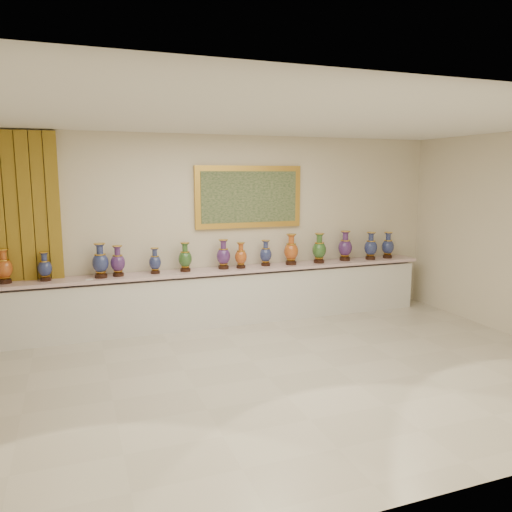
{
  "coord_description": "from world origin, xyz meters",
  "views": [
    {
      "loc": [
        -2.08,
        -5.21,
        2.38
      ],
      "look_at": [
        0.48,
        1.7,
        1.17
      ],
      "focal_mm": 35.0,
      "sensor_mm": 36.0,
      "label": 1
    }
  ],
  "objects": [
    {
      "name": "vase_3",
      "position": [
        -1.73,
        2.22,
        1.13
      ],
      "size": [
        0.27,
        0.27,
        0.5
      ],
      "rotation": [
        0.0,
        0.0,
        0.19
      ],
      "color": "black",
      "rests_on": "counter"
    },
    {
      "name": "vase_5",
      "position": [
        -0.94,
        2.26,
        1.08
      ],
      "size": [
        0.24,
        0.24,
        0.39
      ],
      "rotation": [
        0.0,
        0.0,
        0.41
      ],
      "color": "black",
      "rests_on": "counter"
    },
    {
      "name": "vase_10",
      "position": [
        1.3,
        2.24,
        1.13
      ],
      "size": [
        0.28,
        0.28,
        0.51
      ],
      "rotation": [
        0.0,
        0.0,
        0.21
      ],
      "color": "black",
      "rests_on": "counter"
    },
    {
      "name": "vase_6",
      "position": [
        -0.47,
        2.27,
        1.1
      ],
      "size": [
        0.26,
        0.26,
        0.45
      ],
      "rotation": [
        0.0,
        0.0,
        -0.26
      ],
      "color": "black",
      "rests_on": "counter"
    },
    {
      "name": "vase_11",
      "position": [
        1.81,
        2.22,
        1.13
      ],
      "size": [
        0.31,
        0.31,
        0.51
      ],
      "rotation": [
        0.0,
        0.0,
        -0.4
      ],
      "color": "black",
      "rests_on": "counter"
    },
    {
      "name": "vase_7",
      "position": [
        0.14,
        2.27,
        1.11
      ],
      "size": [
        0.26,
        0.26,
        0.47
      ],
      "rotation": [
        0.0,
        0.0,
        0.21
      ],
      "color": "black",
      "rests_on": "counter"
    },
    {
      "name": "vase_8",
      "position": [
        0.42,
        2.23,
        1.09
      ],
      "size": [
        0.24,
        0.24,
        0.41
      ],
      "rotation": [
        0.0,
        0.0,
        -0.29
      ],
      "color": "black",
      "rests_on": "counter"
    },
    {
      "name": "label_card",
      "position": [
        -1.89,
        2.13,
        0.9
      ],
      "size": [
        0.1,
        0.06,
        0.0
      ],
      "primitive_type": "cube",
      "color": "white",
      "rests_on": "counter"
    },
    {
      "name": "vase_14",
      "position": [
        3.2,
        2.25,
        1.11
      ],
      "size": [
        0.25,
        0.25,
        0.47
      ],
      "rotation": [
        0.0,
        0.0,
        0.2
      ],
      "color": "black",
      "rests_on": "counter"
    },
    {
      "name": "counter",
      "position": [
        0.0,
        2.27,
        0.44
      ],
      "size": [
        7.28,
        0.48,
        0.9
      ],
      "color": "white",
      "rests_on": "ground"
    },
    {
      "name": "room",
      "position": [
        -2.44,
        2.44,
        1.58
      ],
      "size": [
        8.0,
        8.0,
        8.0
      ],
      "color": "beige",
      "rests_on": "ground"
    },
    {
      "name": "vase_2",
      "position": [
        -2.47,
        2.27,
        1.08
      ],
      "size": [
        0.21,
        0.21,
        0.41
      ],
      "rotation": [
        0.0,
        0.0,
        -0.09
      ],
      "color": "black",
      "rests_on": "counter"
    },
    {
      "name": "vase_9",
      "position": [
        0.87,
        2.29,
        1.09
      ],
      "size": [
        0.22,
        0.22,
        0.42
      ],
      "rotation": [
        0.0,
        0.0,
        -0.16
      ],
      "color": "black",
      "rests_on": "counter"
    },
    {
      "name": "vase_13",
      "position": [
        2.83,
        2.22,
        1.12
      ],
      "size": [
        0.23,
        0.23,
        0.48
      ],
      "rotation": [
        0.0,
        0.0,
        -0.01
      ],
      "color": "black",
      "rests_on": "counter"
    },
    {
      "name": "vase_12",
      "position": [
        2.35,
        2.29,
        1.13
      ],
      "size": [
        0.32,
        0.32,
        0.52
      ],
      "rotation": [
        0.0,
        0.0,
        0.43
      ],
      "color": "black",
      "rests_on": "counter"
    },
    {
      "name": "ground",
      "position": [
        0.0,
        0.0,
        0.0
      ],
      "size": [
        8.0,
        8.0,
        0.0
      ],
      "primitive_type": "plane",
      "color": "beige",
      "rests_on": "ground"
    },
    {
      "name": "vase_4",
      "position": [
        -1.48,
        2.25,
        1.1
      ],
      "size": [
        0.26,
        0.26,
        0.45
      ],
      "rotation": [
        0.0,
        0.0,
        -0.31
      ],
      "color": "black",
      "rests_on": "counter"
    },
    {
      "name": "vase_1",
      "position": [
        -2.99,
        2.28,
        1.11
      ],
      "size": [
        0.23,
        0.23,
        0.48
      ],
      "rotation": [
        0.0,
        0.0,
        0.06
      ],
      "color": "black",
      "rests_on": "counter"
    }
  ]
}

